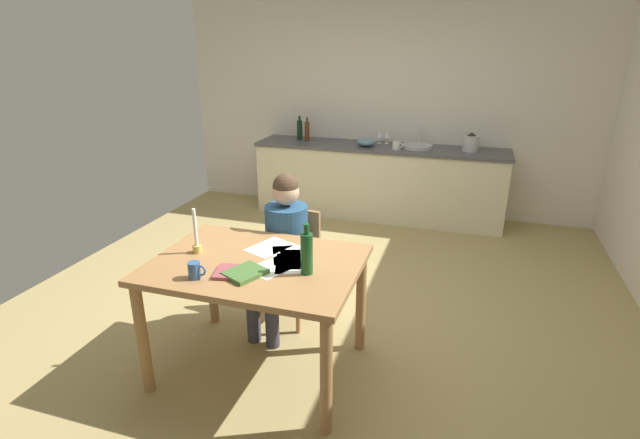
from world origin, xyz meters
The scene contains 24 objects.
ground_plane centered at (0.00, 0.00, -0.02)m, with size 5.20×5.20×0.04m, color tan.
wall_back centered at (0.00, 2.60, 1.30)m, with size 5.20×0.12×2.60m, color silver.
kitchen_counter centered at (0.00, 2.24, 0.45)m, with size 3.05×0.64×0.90m.
dining_table centered at (-0.16, -1.00, 0.69)m, with size 1.30×0.96×0.80m.
chair_at_table centered at (-0.19, -0.28, 0.48)m, with size 0.45×0.45×0.86m.
person_seated centered at (-0.21, -0.43, 0.68)m, with size 0.38×0.62×1.19m.
coffee_mug centered at (-0.40, -1.31, 0.85)m, with size 0.11×0.07×0.10m.
candlestick centered at (-0.58, -0.99, 0.88)m, with size 0.06×0.06×0.30m.
book_magazine centered at (-0.14, -1.19, 0.81)m, with size 0.19×0.23×0.03m, color #426B30.
book_cookery centered at (-0.26, -1.21, 0.81)m, with size 0.13×0.19×0.02m, color #99444B.
paper_letter centered at (0.07, -0.96, 0.80)m, with size 0.21×0.30×0.00m, color white.
paper_bill centered at (-0.02, -1.04, 0.80)m, with size 0.21×0.30×0.00m, color white.
paper_envelope centered at (0.01, -0.85, 0.80)m, with size 0.21×0.30×0.00m, color white.
paper_receipt centered at (-0.16, -0.78, 0.80)m, with size 0.21×0.30×0.00m, color white.
paper_notice centered at (0.07, -0.90, 0.80)m, with size 0.21×0.30×0.00m, color white.
wine_bottle_on_table centered at (0.20, -1.06, 0.93)m, with size 0.07×0.07×0.31m.
sink_unit centered at (0.45, 2.24, 0.92)m, with size 0.36×0.36×0.24m.
bottle_oil centered at (-1.05, 2.31, 1.03)m, with size 0.07×0.07×0.30m.
bottle_vinegar centered at (-0.94, 2.28, 1.02)m, with size 0.06×0.06×0.29m.
mixing_bowl centered at (-0.15, 2.17, 0.95)m, with size 0.23×0.23×0.10m, color #668C99.
stovetop_kettle centered at (1.05, 2.24, 1.00)m, with size 0.18×0.18×0.22m.
wine_glass_near_sink centered at (0.06, 2.39, 1.01)m, with size 0.07×0.07×0.15m.
wine_glass_by_kettle centered at (-0.03, 2.39, 1.01)m, with size 0.07×0.07×0.15m.
teacup_on_counter centered at (0.23, 2.09, 0.94)m, with size 0.12×0.09×0.09m.
Camera 1 is at (1.04, -3.47, 2.09)m, focal length 26.89 mm.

